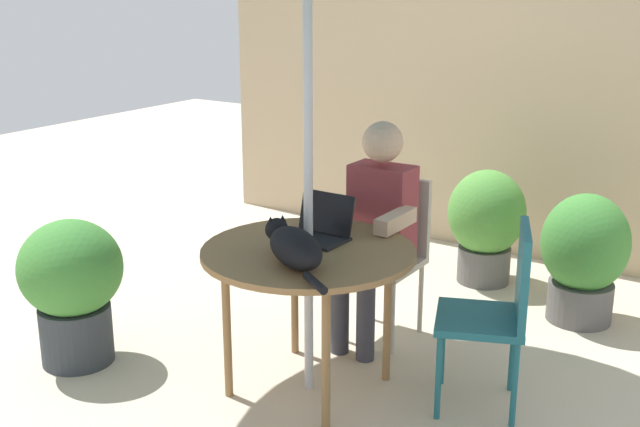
{
  "coord_description": "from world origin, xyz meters",
  "views": [
    {
      "loc": [
        2.02,
        -2.98,
        1.98
      ],
      "look_at": [
        0.0,
        0.1,
        0.88
      ],
      "focal_mm": 45.13,
      "sensor_mm": 36.0,
      "label": 1
    }
  ],
  "objects_px": {
    "laptop": "(321,226)",
    "potted_plant_by_chair": "(72,284)",
    "person_seated": "(375,222)",
    "chair_occupied": "(389,244)",
    "patio_table": "(309,261)",
    "potted_plant_near_fence": "(584,254)",
    "chair_empty": "(499,303)",
    "potted_plant_corner": "(486,221)",
    "cat": "(293,247)"
  },
  "relations": [
    {
      "from": "chair_empty",
      "to": "cat",
      "type": "bearing_deg",
      "value": -144.77
    },
    {
      "from": "laptop",
      "to": "potted_plant_by_chair",
      "type": "bearing_deg",
      "value": -152.0
    },
    {
      "from": "person_seated",
      "to": "potted_plant_near_fence",
      "type": "bearing_deg",
      "value": 45.86
    },
    {
      "from": "person_seated",
      "to": "chair_empty",
      "type": "bearing_deg",
      "value": -20.49
    },
    {
      "from": "chair_occupied",
      "to": "potted_plant_by_chair",
      "type": "distance_m",
      "value": 1.72
    },
    {
      "from": "person_seated",
      "to": "cat",
      "type": "relative_size",
      "value": 2.23
    },
    {
      "from": "cat",
      "to": "potted_plant_by_chair",
      "type": "distance_m",
      "value": 1.32
    },
    {
      "from": "chair_empty",
      "to": "laptop",
      "type": "xyz_separation_m",
      "value": [
        -0.88,
        -0.16,
        0.27
      ]
    },
    {
      "from": "person_seated",
      "to": "potted_plant_by_chair",
      "type": "xyz_separation_m",
      "value": [
        -1.19,
        -1.08,
        -0.26
      ]
    },
    {
      "from": "potted_plant_by_chair",
      "to": "potted_plant_corner",
      "type": "distance_m",
      "value": 2.65
    },
    {
      "from": "cat",
      "to": "patio_table",
      "type": "bearing_deg",
      "value": 106.32
    },
    {
      "from": "person_seated",
      "to": "laptop",
      "type": "xyz_separation_m",
      "value": [
        -0.04,
        -0.47,
        0.1
      ]
    },
    {
      "from": "chair_empty",
      "to": "potted_plant_corner",
      "type": "relative_size",
      "value": 1.17
    },
    {
      "from": "chair_occupied",
      "to": "person_seated",
      "type": "xyz_separation_m",
      "value": [
        0.0,
        -0.16,
        0.17
      ]
    },
    {
      "from": "patio_table",
      "to": "chair_occupied",
      "type": "height_order",
      "value": "chair_occupied"
    },
    {
      "from": "laptop",
      "to": "cat",
      "type": "xyz_separation_m",
      "value": [
        0.11,
        -0.38,
        0.02
      ]
    },
    {
      "from": "patio_table",
      "to": "cat",
      "type": "height_order",
      "value": "cat"
    },
    {
      "from": "patio_table",
      "to": "chair_empty",
      "type": "bearing_deg",
      "value": 21.77
    },
    {
      "from": "patio_table",
      "to": "potted_plant_corner",
      "type": "bearing_deg",
      "value": 84.8
    },
    {
      "from": "chair_empty",
      "to": "potted_plant_near_fence",
      "type": "bearing_deg",
      "value": 87.54
    },
    {
      "from": "person_seated",
      "to": "chair_occupied",
      "type": "bearing_deg",
      "value": 90.0
    },
    {
      "from": "patio_table",
      "to": "potted_plant_near_fence",
      "type": "relative_size",
      "value": 1.32
    },
    {
      "from": "potted_plant_near_fence",
      "to": "person_seated",
      "type": "bearing_deg",
      "value": -134.14
    },
    {
      "from": "patio_table",
      "to": "potted_plant_corner",
      "type": "distance_m",
      "value": 1.87
    },
    {
      "from": "chair_empty",
      "to": "potted_plant_near_fence",
      "type": "distance_m",
      "value": 1.23
    },
    {
      "from": "chair_empty",
      "to": "laptop",
      "type": "distance_m",
      "value": 0.93
    },
    {
      "from": "person_seated",
      "to": "potted_plant_near_fence",
      "type": "distance_m",
      "value": 1.3
    },
    {
      "from": "person_seated",
      "to": "potted_plant_corner",
      "type": "xyz_separation_m",
      "value": [
        0.17,
        1.2,
        -0.28
      ]
    },
    {
      "from": "person_seated",
      "to": "potted_plant_near_fence",
      "type": "xyz_separation_m",
      "value": [
        0.89,
        0.91,
        -0.28
      ]
    },
    {
      "from": "chair_occupied",
      "to": "person_seated",
      "type": "height_order",
      "value": "person_seated"
    },
    {
      "from": "chair_occupied",
      "to": "person_seated",
      "type": "relative_size",
      "value": 0.72
    },
    {
      "from": "chair_occupied",
      "to": "laptop",
      "type": "xyz_separation_m",
      "value": [
        -0.04,
        -0.63,
        0.27
      ]
    },
    {
      "from": "potted_plant_corner",
      "to": "cat",
      "type": "bearing_deg",
      "value": -92.94
    },
    {
      "from": "chair_occupied",
      "to": "cat",
      "type": "relative_size",
      "value": 1.62
    },
    {
      "from": "person_seated",
      "to": "cat",
      "type": "height_order",
      "value": "person_seated"
    },
    {
      "from": "cat",
      "to": "potted_plant_corner",
      "type": "xyz_separation_m",
      "value": [
        0.11,
        2.05,
        -0.39
      ]
    },
    {
      "from": "chair_occupied",
      "to": "chair_empty",
      "type": "distance_m",
      "value": 0.96
    },
    {
      "from": "chair_empty",
      "to": "cat",
      "type": "relative_size",
      "value": 1.62
    },
    {
      "from": "person_seated",
      "to": "potted_plant_by_chair",
      "type": "relative_size",
      "value": 1.58
    },
    {
      "from": "patio_table",
      "to": "cat",
      "type": "xyz_separation_m",
      "value": [
        0.06,
        -0.21,
        0.14
      ]
    },
    {
      "from": "patio_table",
      "to": "potted_plant_corner",
      "type": "height_order",
      "value": "potted_plant_corner"
    },
    {
      "from": "chair_occupied",
      "to": "potted_plant_by_chair",
      "type": "bearing_deg",
      "value": -133.82
    },
    {
      "from": "potted_plant_by_chair",
      "to": "potted_plant_corner",
      "type": "bearing_deg",
      "value": 59.23
    },
    {
      "from": "potted_plant_by_chair",
      "to": "person_seated",
      "type": "bearing_deg",
      "value": 42.28
    },
    {
      "from": "person_seated",
      "to": "laptop",
      "type": "bearing_deg",
      "value": -95.34
    },
    {
      "from": "laptop",
      "to": "patio_table",
      "type": "bearing_deg",
      "value": -75.66
    },
    {
      "from": "potted_plant_near_fence",
      "to": "potted_plant_corner",
      "type": "relative_size",
      "value": 1.01
    },
    {
      "from": "chair_occupied",
      "to": "laptop",
      "type": "height_order",
      "value": "laptop"
    },
    {
      "from": "chair_occupied",
      "to": "potted_plant_near_fence",
      "type": "distance_m",
      "value": 1.17
    },
    {
      "from": "person_seated",
      "to": "laptop",
      "type": "relative_size",
      "value": 4.05
    }
  ]
}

